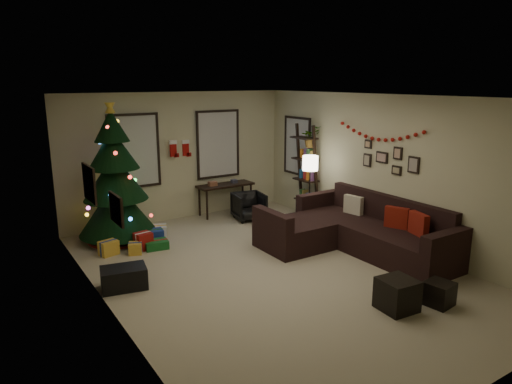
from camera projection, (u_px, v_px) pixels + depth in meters
floor at (271, 271)px, 7.37m from camera, size 7.00×7.00×0.00m
ceiling at (273, 97)px, 6.74m from camera, size 7.00×7.00×0.00m
wall_back at (178, 157)px, 9.91m from camera, size 5.00×0.00×5.00m
wall_front at (494, 261)px, 4.20m from camera, size 5.00×0.00×5.00m
wall_left at (105, 213)px, 5.73m from camera, size 0.00×7.00×7.00m
wall_right at (386, 171)px, 8.38m from camera, size 0.00×7.00×7.00m
window_back_left at (134, 151)px, 9.33m from camera, size 1.05×0.06×1.50m
window_back_right at (218, 144)px, 10.34m from camera, size 1.05×0.06×1.50m
window_right_wall at (298, 146)px, 10.40m from camera, size 0.06×0.90×1.30m
christmas_tree at (115, 183)px, 8.58m from camera, size 1.42×1.42×2.65m
presents at (144, 241)px, 8.43m from camera, size 1.43×1.01×0.30m
sofa at (355, 233)px, 8.25m from camera, size 2.17×3.12×0.94m
pillow_red_a at (418, 225)px, 7.57m from camera, size 0.22×0.43×0.41m
pillow_red_b at (397, 219)px, 7.94m from camera, size 0.25×0.41×0.40m
pillow_cream at (353, 206)px, 8.78m from camera, size 0.17×0.39×0.38m
ottoman_near at (397, 294)px, 6.09m from camera, size 0.48×0.48×0.42m
ottoman_far at (439, 293)px, 6.23m from camera, size 0.38×0.38×0.32m
desk at (225, 188)px, 10.38m from camera, size 1.27×0.45×0.68m
desk_chair at (249, 206)px, 10.03m from camera, size 0.65×0.62×0.59m
bookshelf at (307, 174)px, 9.99m from camera, size 0.30×0.59×2.04m
potted_plant at (311, 134)px, 9.70m from camera, size 0.59×0.54×0.57m
floor_lamp at (310, 168)px, 9.31m from camera, size 0.31×0.31×1.47m
art_map at (89, 183)px, 6.33m from camera, size 0.04×0.60×0.50m
art_abstract at (116, 209)px, 5.37m from camera, size 0.04×0.45×0.35m
gallery at (389, 159)px, 8.25m from camera, size 0.03×1.25×0.54m
garland at (379, 133)px, 8.34m from camera, size 0.08×1.90×0.30m
stocking_left at (174, 148)px, 9.69m from camera, size 0.20×0.05×0.36m
stocking_right at (186, 148)px, 9.96m from camera, size 0.20×0.05×0.36m
storage_bin at (124, 278)px, 6.73m from camera, size 0.70×0.54×0.32m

